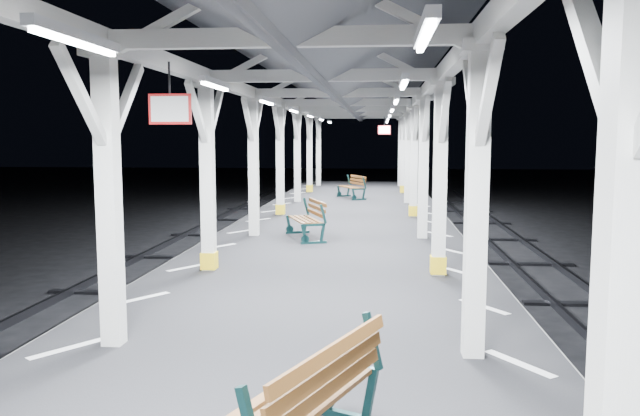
# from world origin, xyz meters

# --- Properties ---
(ground) EXTENTS (120.00, 120.00, 0.00)m
(ground) POSITION_xyz_m (0.00, 0.00, 0.00)
(ground) COLOR black
(ground) RESTS_ON ground
(platform) EXTENTS (6.00, 50.00, 1.00)m
(platform) POSITION_xyz_m (0.00, 0.00, 0.50)
(platform) COLOR black
(platform) RESTS_ON ground
(hazard_stripes_left) EXTENTS (1.00, 48.00, 0.01)m
(hazard_stripes_left) POSITION_xyz_m (-2.45, 0.00, 1.00)
(hazard_stripes_left) COLOR silver
(hazard_stripes_left) RESTS_ON platform
(hazard_stripes_right) EXTENTS (1.00, 48.00, 0.01)m
(hazard_stripes_right) POSITION_xyz_m (2.45, 0.00, 1.00)
(hazard_stripes_right) COLOR silver
(hazard_stripes_right) RESTS_ON platform
(canopy) EXTENTS (5.40, 49.00, 4.65)m
(canopy) POSITION_xyz_m (0.00, -0.02, 4.56)
(canopy) COLOR silver
(canopy) RESTS_ON platform
(bench_near) EXTENTS (1.28, 1.88, 0.96)m
(bench_near) POSITION_xyz_m (0.48, -4.48, 1.51)
(bench_near) COLOR #0F2E30
(bench_near) RESTS_ON platform
(bench_mid) EXTENTS (1.13, 1.75, 0.89)m
(bench_mid) POSITION_xyz_m (-0.64, 5.71, 1.47)
(bench_mid) COLOR #0F2E30
(bench_mid) RESTS_ON platform
(bench_far) EXTENTS (1.21, 1.72, 0.88)m
(bench_far) POSITION_xyz_m (-0.01, 15.56, 1.47)
(bench_far) COLOR #0F2E30
(bench_far) RESTS_ON platform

